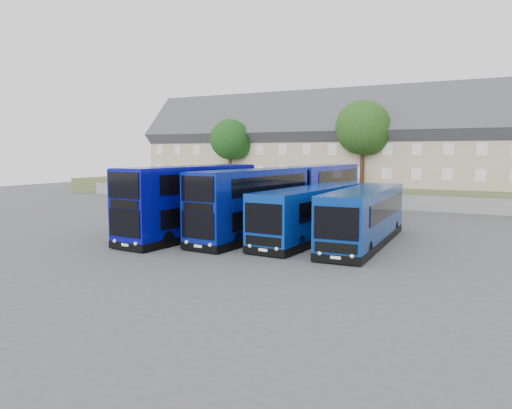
# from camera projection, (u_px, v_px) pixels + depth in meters

# --- Properties ---
(ground) EXTENTS (120.00, 120.00, 0.00)m
(ground) POSITION_uv_depth(u_px,v_px,m) (216.00, 243.00, 31.80)
(ground) COLOR #45454A
(ground) RESTS_ON ground
(retaining_wall) EXTENTS (70.00, 0.40, 1.50)m
(retaining_wall) POSITION_uv_depth(u_px,v_px,m) (339.00, 199.00, 52.77)
(retaining_wall) COLOR slate
(retaining_wall) RESTS_ON ground
(earth_bank) EXTENTS (80.00, 20.00, 2.00)m
(earth_bank) POSITION_uv_depth(u_px,v_px,m) (365.00, 191.00, 61.51)
(earth_bank) COLOR #485530
(earth_bank) RESTS_ON ground
(terrace_row) EXTENTS (54.00, 10.40, 11.20)m
(terrace_row) POSITION_uv_depth(u_px,v_px,m) (357.00, 145.00, 57.41)
(terrace_row) COLOR tan
(terrace_row) RESTS_ON earth_bank
(dd_front_left) EXTENTS (2.44, 10.08, 3.99)m
(dd_front_left) POSITION_uv_depth(u_px,v_px,m) (172.00, 203.00, 37.57)
(dd_front_left) COLOR #081D98
(dd_front_left) RESTS_ON ground
(dd_front_mid) EXTENTS (3.51, 12.17, 4.78)m
(dd_front_mid) POSITION_uv_depth(u_px,v_px,m) (190.00, 203.00, 33.71)
(dd_front_mid) COLOR #07098D
(dd_front_mid) RESTS_ON ground
(dd_front_right) EXTENTS (3.35, 11.64, 4.57)m
(dd_front_right) POSITION_uv_depth(u_px,v_px,m) (251.00, 205.00, 33.14)
(dd_front_right) COLOR navy
(dd_front_right) RESTS_ON ground
(dd_rear_left) EXTENTS (2.70, 10.22, 4.03)m
(dd_rear_left) POSITION_uv_depth(u_px,v_px,m) (263.00, 194.00, 44.59)
(dd_rear_left) COLOR navy
(dd_rear_left) RESTS_ON ground
(dd_rear_right) EXTENTS (2.82, 11.52, 4.56)m
(dd_rear_right) POSITION_uv_depth(u_px,v_px,m) (323.00, 192.00, 43.51)
(dd_rear_right) COLOR #0913A6
(dd_rear_right) RESTS_ON ground
(coach_east_a) EXTENTS (3.24, 12.70, 3.44)m
(coach_east_a) POSITION_uv_depth(u_px,v_px,m) (311.00, 214.00, 32.59)
(coach_east_a) COLOR #08319B
(coach_east_a) RESTS_ON ground
(coach_east_b) EXTENTS (3.39, 12.86, 3.48)m
(coach_east_b) POSITION_uv_depth(u_px,v_px,m) (364.00, 217.00, 30.98)
(coach_east_b) COLOR navy
(coach_east_b) RESTS_ON ground
(tree_west) EXTENTS (4.80, 4.80, 7.65)m
(tree_west) POSITION_uv_depth(u_px,v_px,m) (232.00, 141.00, 59.56)
(tree_west) COLOR #382314
(tree_west) RESTS_ON earth_bank
(tree_mid) EXTENTS (5.76, 5.76, 9.18)m
(tree_mid) POSITION_uv_depth(u_px,v_px,m) (364.00, 130.00, 52.39)
(tree_mid) COLOR #382314
(tree_mid) RESTS_ON earth_bank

